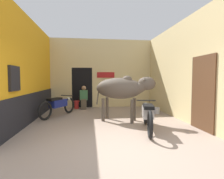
# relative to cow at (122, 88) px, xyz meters

# --- Properties ---
(ground_plane) EXTENTS (30.00, 30.00, 0.00)m
(ground_plane) POSITION_rel_cow_xyz_m (-0.48, -2.28, -1.12)
(ground_plane) COLOR gray
(wall_left_shopfront) EXTENTS (0.25, 5.38, 3.47)m
(wall_left_shopfront) POSITION_rel_cow_xyz_m (-3.12, 0.40, 0.55)
(wall_left_shopfront) COLOR orange
(wall_left_shopfront) RESTS_ON ground_plane
(wall_back_with_doorway) EXTENTS (5.11, 0.93, 3.47)m
(wall_back_with_doorway) POSITION_rel_cow_xyz_m (-0.80, 3.33, 0.38)
(wall_back_with_doorway) COLOR #D1BC84
(wall_back_with_doorway) RESTS_ON ground_plane
(wall_right_with_door) EXTENTS (0.22, 5.38, 3.47)m
(wall_right_with_door) POSITION_rel_cow_xyz_m (2.16, 0.36, 0.59)
(wall_right_with_door) COLOR #D1BC84
(wall_right_with_door) RESTS_ON ground_plane
(cow) EXTENTS (2.08, 1.36, 1.55)m
(cow) POSITION_rel_cow_xyz_m (0.00, 0.00, 0.00)
(cow) COLOR #4C4238
(cow) RESTS_ON ground_plane
(motorcycle_near) EXTENTS (0.68, 2.01, 0.80)m
(motorcycle_near) POSITION_rel_cow_xyz_m (0.51, -1.17, -0.67)
(motorcycle_near) COLOR black
(motorcycle_near) RESTS_ON ground_plane
(motorcycle_far) EXTENTS (1.08, 1.84, 0.78)m
(motorcycle_far) POSITION_rel_cow_xyz_m (-2.31, 1.06, -0.68)
(motorcycle_far) COLOR black
(motorcycle_far) RESTS_ON ground_plane
(shopkeeper_seated) EXTENTS (0.37, 0.34, 1.12)m
(shopkeeper_seated) POSITION_rel_cow_xyz_m (-1.38, 2.57, -0.53)
(shopkeeper_seated) COLOR brown
(shopkeeper_seated) RESTS_ON ground_plane
(plastic_stool) EXTENTS (0.30, 0.30, 0.38)m
(plastic_stool) POSITION_rel_cow_xyz_m (-1.74, 2.74, -0.92)
(plastic_stool) COLOR red
(plastic_stool) RESTS_ON ground_plane
(bucket) EXTENTS (0.26, 0.26, 0.26)m
(bucket) POSITION_rel_cow_xyz_m (1.66, 1.09, -0.99)
(bucket) COLOR #A8A8B2
(bucket) RESTS_ON ground_plane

